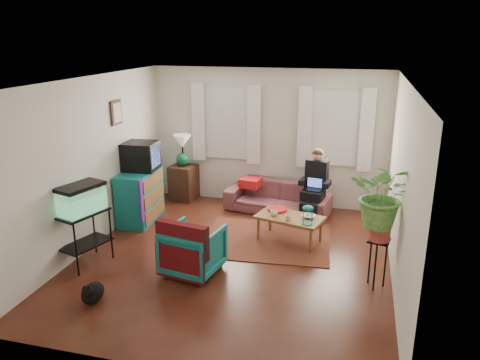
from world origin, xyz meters
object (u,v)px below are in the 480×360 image
(sofa, at_px, (278,193))
(coffee_table, at_px, (289,229))
(plant_stand, at_px, (377,264))
(dresser, at_px, (140,196))
(aquarium_stand, at_px, (86,238))
(side_table, at_px, (184,182))
(armchair, at_px, (193,248))

(sofa, relative_size, coffee_table, 1.86)
(sofa, xyz_separation_m, plant_stand, (1.73, -2.37, -0.04))
(dresser, height_order, aquarium_stand, dresser)
(aquarium_stand, distance_m, coffee_table, 3.10)
(coffee_table, bearing_deg, sofa, 123.68)
(sofa, distance_m, aquarium_stand, 3.58)
(sofa, relative_size, dresser, 1.89)
(dresser, height_order, coffee_table, dresser)
(side_table, distance_m, coffee_table, 2.78)
(sofa, height_order, plant_stand, sofa)
(coffee_table, bearing_deg, aquarium_stand, -135.54)
(aquarium_stand, height_order, plant_stand, aquarium_stand)
(side_table, height_order, armchair, armchair)
(dresser, bearing_deg, coffee_table, -8.18)
(aquarium_stand, bearing_deg, side_table, 100.54)
(sofa, bearing_deg, armchair, -96.81)
(aquarium_stand, xyz_separation_m, coffee_table, (2.71, 1.50, -0.19))
(sofa, height_order, dresser, dresser)
(side_table, relative_size, plant_stand, 1.02)
(side_table, distance_m, aquarium_stand, 2.99)
(plant_stand, bearing_deg, dresser, 161.43)
(coffee_table, relative_size, plant_stand, 1.52)
(sofa, xyz_separation_m, side_table, (-1.95, 0.22, -0.03))
(dresser, height_order, armchair, dresser)
(side_table, distance_m, dresser, 1.29)
(side_table, relative_size, coffee_table, 0.68)
(armchair, bearing_deg, dresser, -34.88)
(plant_stand, bearing_deg, side_table, 144.82)
(dresser, bearing_deg, plant_stand, -22.06)
(side_table, distance_m, armchair, 3.06)
(dresser, distance_m, plant_stand, 4.24)
(aquarium_stand, height_order, armchair, aquarium_stand)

